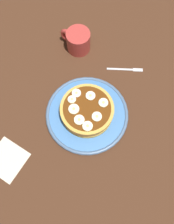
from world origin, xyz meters
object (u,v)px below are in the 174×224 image
(banana_slice_0, at_px, (79,120))
(plate, at_px, (87,114))
(banana_slice_2, at_px, (71,101))
(fork, at_px, (127,69))
(banana_slice_7, at_px, (88,126))
(banana_slice_4, at_px, (103,103))
(banana_slice_5, at_px, (90,96))
(banana_slice_6, at_px, (97,117))
(coffee_mug, at_px, (78,40))
(banana_slice_1, at_px, (76,93))
(pancake_stack, at_px, (87,112))
(banana_slice_3, at_px, (74,109))
(napkin, at_px, (7,160))

(banana_slice_0, bearing_deg, plate, -91.98)
(banana_slice_2, xyz_separation_m, fork, (-0.09, -0.23, -0.07))
(banana_slice_2, relative_size, banana_slice_7, 0.83)
(banana_slice_4, xyz_separation_m, fork, (-0.00, -0.18, -0.07))
(banana_slice_5, relative_size, banana_slice_6, 0.98)
(coffee_mug, bearing_deg, banana_slice_1, 120.37)
(banana_slice_2, relative_size, coffee_mug, 0.22)
(banana_slice_6, bearing_deg, banana_slice_2, -3.31)
(pancake_stack, xyz_separation_m, coffee_mug, (0.17, -0.22, -0.00))
(banana_slice_4, bearing_deg, plate, 48.40)
(banana_slice_7, bearing_deg, fork, -91.13)
(banana_slice_3, distance_m, banana_slice_4, 0.09)
(banana_slice_3, bearing_deg, coffee_mug, -61.12)
(coffee_mug, distance_m, fork, 0.21)
(banana_slice_1, height_order, napkin, banana_slice_1)
(banana_slice_3, xyz_separation_m, banana_slice_5, (-0.02, -0.07, -0.00))
(banana_slice_1, xyz_separation_m, coffee_mug, (0.11, -0.19, -0.03))
(pancake_stack, xyz_separation_m, banana_slice_4, (-0.03, -0.04, 0.03))
(napkin, bearing_deg, banana_slice_1, -107.81)
(banana_slice_3, xyz_separation_m, banana_slice_6, (-0.07, -0.01, -0.00))
(plate, xyz_separation_m, banana_slice_2, (0.05, 0.00, 0.06))
(banana_slice_2, height_order, fork, banana_slice_2)
(banana_slice_5, bearing_deg, napkin, 65.74)
(banana_slice_0, distance_m, napkin, 0.26)
(banana_slice_6, distance_m, banana_slice_7, 0.04)
(plate, height_order, banana_slice_4, banana_slice_4)
(banana_slice_7, bearing_deg, banana_slice_5, -65.13)
(coffee_mug, bearing_deg, banana_slice_2, 116.62)
(banana_slice_2, bearing_deg, banana_slice_4, -153.82)
(banana_slice_2, bearing_deg, banana_slice_6, 176.69)
(plate, xyz_separation_m, pancake_stack, (-0.00, 0.00, 0.03))
(pancake_stack, relative_size, banana_slice_6, 5.63)
(banana_slice_2, height_order, banana_slice_7, banana_slice_7)
(banana_slice_5, bearing_deg, pancake_stack, 106.56)
(banana_slice_1, relative_size, napkin, 0.26)
(fork, bearing_deg, banana_slice_1, 65.43)
(pancake_stack, xyz_separation_m, banana_slice_1, (0.06, -0.03, 0.03))
(pancake_stack, height_order, banana_slice_3, banana_slice_3)
(banana_slice_4, height_order, napkin, banana_slice_4)
(banana_slice_3, xyz_separation_m, fork, (-0.07, -0.25, -0.07))
(pancake_stack, relative_size, napkin, 1.58)
(plate, bearing_deg, banana_slice_2, 4.60)
(banana_slice_4, distance_m, banana_slice_5, 0.05)
(banana_slice_1, height_order, fork, banana_slice_1)
(pancake_stack, distance_m, banana_slice_6, 0.05)
(banana_slice_2, height_order, coffee_mug, coffee_mug)
(banana_slice_0, height_order, banana_slice_3, same)
(banana_slice_5, height_order, fork, banana_slice_5)
(banana_slice_5, distance_m, fork, 0.20)
(banana_slice_0, distance_m, banana_slice_3, 0.04)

